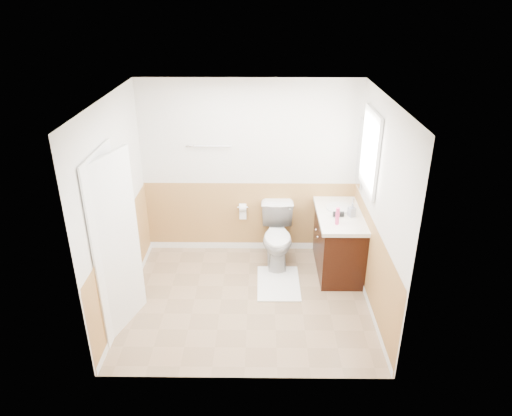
{
  "coord_description": "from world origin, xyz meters",
  "views": [
    {
      "loc": [
        0.16,
        -4.83,
        3.53
      ],
      "look_at": [
        0.1,
        0.25,
        1.15
      ],
      "focal_mm": 32.95,
      "sensor_mm": 36.0,
      "label": 1
    }
  ],
  "objects_px": {
    "bath_mat": "(278,283)",
    "lotion_bottle": "(337,216)",
    "vanity_cabinet": "(338,243)",
    "soap_dispenser": "(352,210)",
    "toilet": "(278,237)"
  },
  "relations": [
    {
      "from": "lotion_bottle",
      "to": "vanity_cabinet",
      "type": "bearing_deg",
      "value": 72.12
    },
    {
      "from": "bath_mat",
      "to": "soap_dispenser",
      "type": "bearing_deg",
      "value": 18.34
    },
    {
      "from": "lotion_bottle",
      "to": "toilet",
      "type": "bearing_deg",
      "value": 146.75
    },
    {
      "from": "toilet",
      "to": "soap_dispenser",
      "type": "relative_size",
      "value": 4.48
    },
    {
      "from": "lotion_bottle",
      "to": "soap_dispenser",
      "type": "bearing_deg",
      "value": 46.23
    },
    {
      "from": "toilet",
      "to": "vanity_cabinet",
      "type": "distance_m",
      "value": 0.83
    },
    {
      "from": "toilet",
      "to": "lotion_bottle",
      "type": "relative_size",
      "value": 3.7
    },
    {
      "from": "bath_mat",
      "to": "lotion_bottle",
      "type": "xyz_separation_m",
      "value": [
        0.72,
        0.08,
        0.95
      ]
    },
    {
      "from": "vanity_cabinet",
      "to": "soap_dispenser",
      "type": "bearing_deg",
      "value": -33.79
    },
    {
      "from": "vanity_cabinet",
      "to": "toilet",
      "type": "bearing_deg",
      "value": 168.86
    },
    {
      "from": "bath_mat",
      "to": "vanity_cabinet",
      "type": "distance_m",
      "value": 0.99
    },
    {
      "from": "toilet",
      "to": "soap_dispenser",
      "type": "bearing_deg",
      "value": -14.63
    },
    {
      "from": "vanity_cabinet",
      "to": "bath_mat",
      "type": "bearing_deg",
      "value": -154.45
    },
    {
      "from": "lotion_bottle",
      "to": "soap_dispenser",
      "type": "distance_m",
      "value": 0.32
    },
    {
      "from": "lotion_bottle",
      "to": "soap_dispenser",
      "type": "height_order",
      "value": "lotion_bottle"
    }
  ]
}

